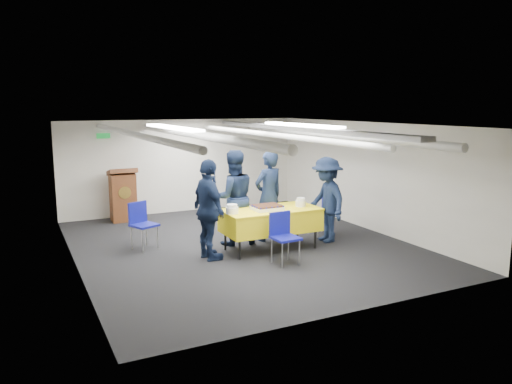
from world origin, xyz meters
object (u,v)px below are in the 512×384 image
at_px(serving_table, 271,220).
at_px(chair_right, 324,209).
at_px(sheet_cake, 267,207).
at_px(sailor_b, 233,198).
at_px(chair_left, 141,220).
at_px(sailor_c, 209,210).
at_px(sailor_d, 327,200).
at_px(podium, 123,195).
at_px(sailor_a, 269,196).
at_px(chair_near, 283,232).

distance_m(serving_table, chair_right, 1.58).
xyz_separation_m(sheet_cake, sailor_b, (-0.37, 0.69, 0.10)).
bearing_deg(sailor_b, chair_left, -8.49).
bearing_deg(sailor_c, sailor_d, -92.56).
bearing_deg(chair_left, sailor_c, -53.74).
relative_size(podium, sailor_a, 0.70).
distance_m(chair_right, sailor_c, 2.81).
xyz_separation_m(sheet_cake, sailor_c, (-1.14, -0.02, 0.06)).
xyz_separation_m(sailor_a, sailor_b, (-0.74, 0.05, 0.01)).
xyz_separation_m(chair_right, sailor_d, (-0.26, -0.48, 0.30)).
distance_m(sheet_cake, sailor_a, 0.74).
height_order(serving_table, sailor_b, sailor_b).
bearing_deg(sailor_d, sailor_b, -106.60).
bearing_deg(sailor_a, sailor_c, 10.93).
bearing_deg(sailor_c, serving_table, -91.37).
distance_m(podium, sailor_d, 4.78).
xyz_separation_m(podium, sailor_d, (3.22, -3.53, 0.22)).
bearing_deg(chair_right, chair_left, 169.77).
xyz_separation_m(chair_left, sailor_c, (0.89, -1.21, 0.35)).
bearing_deg(serving_table, sailor_d, 0.63).
height_order(sailor_a, sailor_d, sailor_a).
relative_size(sheet_cake, sailor_b, 0.29).
relative_size(chair_right, sailor_b, 0.48).
height_order(sailor_b, sailor_d, sailor_b).
bearing_deg(sailor_d, serving_table, -85.70).
bearing_deg(podium, sailor_a, -52.72).
bearing_deg(serving_table, podium, 119.19).
distance_m(podium, sailor_b, 3.28).
distance_m(chair_near, sailor_a, 1.50).
bearing_deg(sailor_b, sailor_a, -175.78).
bearing_deg(chair_right, serving_table, -161.75).
bearing_deg(sailor_b, podium, -54.09).
xyz_separation_m(serving_table, chair_near, (-0.18, -0.79, -0.03)).
xyz_separation_m(sheet_cake, chair_left, (-2.03, 1.19, -0.28)).
relative_size(chair_near, sailor_d, 0.52).
bearing_deg(sailor_d, podium, -133.94).
bearing_deg(chair_left, chair_right, -10.23).
bearing_deg(chair_left, serving_table, -28.39).
bearing_deg(chair_near, chair_right, 37.42).
relative_size(chair_left, sailor_b, 0.48).
bearing_deg(podium, sailor_b, -62.51).
xyz_separation_m(chair_right, sailor_a, (-1.23, 0.10, 0.36)).
bearing_deg(podium, sailor_c, -78.38).
height_order(serving_table, chair_right, chair_right).
height_order(podium, sailor_b, sailor_b).
distance_m(podium, chair_left, 2.40).
bearing_deg(sailor_a, sheet_cake, 47.45).
bearing_deg(chair_left, chair_near, -44.99).
bearing_deg(sailor_d, chair_near, -56.80).
bearing_deg(sailor_a, chair_left, -25.79).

